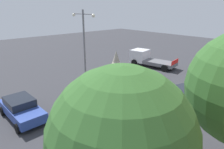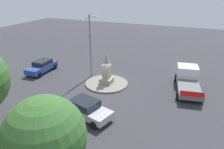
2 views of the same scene
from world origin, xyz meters
The scene contains 8 objects.
ground_plane centered at (0.00, 0.00, 0.00)m, with size 80.00×80.00×0.00m, color #38383D.
traffic_island centered at (0.00, 0.00, 0.08)m, with size 4.68×4.68×0.16m, color gray.
monument centered at (0.00, 0.00, 1.63)m, with size 1.28×1.28×3.40m.
streetlamp centered at (-1.34, -2.61, 4.43)m, with size 3.17×0.28×7.26m.
car_silver_approaching centered at (6.39, 1.07, 0.77)m, with size 2.90×4.68×1.49m.
car_blue_parked_right centered at (-0.08, -8.94, 0.77)m, with size 4.35×2.08×1.49m.
truck_white_near_island centered at (-2.71, 8.23, 0.97)m, with size 6.22×3.28×2.00m.
tree_far_corner centered at (13.70, 3.37, 4.08)m, with size 3.64×3.64×5.92m.
Camera 2 is at (19.38, 8.93, 10.08)m, focal length 34.09 mm.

